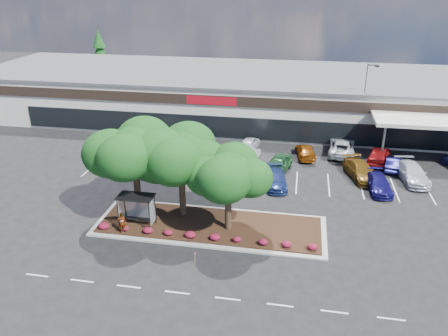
% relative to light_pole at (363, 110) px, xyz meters
% --- Properties ---
extents(ground, '(160.00, 160.00, 0.00)m').
position_rel_light_pole_xyz_m(ground, '(-11.37, -25.27, -4.15)').
color(ground, black).
rests_on(ground, ground).
extents(retail_store, '(80.40, 25.20, 6.25)m').
position_rel_light_pole_xyz_m(retail_store, '(-11.30, 8.64, -1.00)').
color(retail_store, silver).
rests_on(retail_store, ground).
extents(landscape_island, '(18.00, 6.00, 0.26)m').
position_rel_light_pole_xyz_m(landscape_island, '(-13.37, -21.27, -4.03)').
color(landscape_island, '#ACACA6').
rests_on(landscape_island, ground).
extents(lane_markings, '(33.12, 20.06, 0.01)m').
position_rel_light_pole_xyz_m(lane_markings, '(-11.51, -14.85, -4.14)').
color(lane_markings, silver).
rests_on(lane_markings, ground).
extents(shrub_row, '(17.00, 0.80, 0.50)m').
position_rel_light_pole_xyz_m(shrub_row, '(-13.37, -23.37, -3.64)').
color(shrub_row, maroon).
rests_on(shrub_row, landscape_island).
extents(bus_shelter, '(2.75, 1.55, 2.59)m').
position_rel_light_pole_xyz_m(bus_shelter, '(-18.87, -22.32, -1.84)').
color(bus_shelter, black).
rests_on(bus_shelter, landscape_island).
extents(island_tree_west, '(7.20, 7.20, 7.89)m').
position_rel_light_pole_xyz_m(island_tree_west, '(-19.37, -20.77, 0.05)').
color(island_tree_west, '#143C13').
rests_on(island_tree_west, landscape_island).
extents(island_tree_mid, '(6.60, 6.60, 7.32)m').
position_rel_light_pole_xyz_m(island_tree_mid, '(-15.87, -20.07, -0.23)').
color(island_tree_mid, '#143C13').
rests_on(island_tree_mid, landscape_island).
extents(island_tree_east, '(5.80, 5.80, 6.50)m').
position_rel_light_pole_xyz_m(island_tree_east, '(-11.87, -21.57, -0.64)').
color(island_tree_east, '#143C13').
rests_on(island_tree_east, landscape_island).
extents(conifer_north_west, '(4.40, 4.40, 10.00)m').
position_rel_light_pole_xyz_m(conifer_north_west, '(-41.37, 20.73, 0.85)').
color(conifer_north_west, '#143C13').
rests_on(conifer_north_west, ground).
extents(person_waiting, '(0.72, 0.60, 1.68)m').
position_rel_light_pole_xyz_m(person_waiting, '(-19.67, -23.57, -3.05)').
color(person_waiting, '#594C47').
rests_on(person_waiting, landscape_island).
extents(light_pole, '(1.38, 0.87, 9.39)m').
position_rel_light_pole_xyz_m(light_pole, '(0.00, 0.00, 0.00)').
color(light_pole, '#ACACA6').
rests_on(light_pole, ground).
extents(survey_stake, '(0.08, 0.14, 1.03)m').
position_rel_light_pole_xyz_m(survey_stake, '(-13.34, -26.27, -3.49)').
color(survey_stake, '#A17B54').
rests_on(survey_stake, ground).
extents(car_0, '(3.87, 5.79, 1.56)m').
position_rel_light_pole_xyz_m(car_0, '(-26.17, -10.28, -3.37)').
color(car_0, white).
rests_on(car_0, ground).
extents(car_1, '(1.98, 4.36, 1.45)m').
position_rel_light_pole_xyz_m(car_1, '(-22.49, -11.92, -3.42)').
color(car_1, '#4F4F56').
rests_on(car_1, ground).
extents(car_2, '(2.04, 4.26, 1.35)m').
position_rel_light_pole_xyz_m(car_2, '(-19.84, -11.38, -3.48)').
color(car_2, slate).
rests_on(car_2, ground).
extents(car_3, '(4.17, 6.16, 1.57)m').
position_rel_light_pole_xyz_m(car_3, '(-11.50, -11.86, -3.37)').
color(car_3, '#AFB4BB').
rests_on(car_3, ground).
extents(car_4, '(3.14, 5.15, 1.64)m').
position_rel_light_pole_xyz_m(car_4, '(-8.85, -9.65, -3.33)').
color(car_4, '#21572D').
rests_on(car_4, ground).
extents(car_5, '(2.64, 4.97, 1.37)m').
position_rel_light_pole_xyz_m(car_5, '(-8.82, -12.88, -3.47)').
color(car_5, navy).
rests_on(car_5, ground).
extents(car_6, '(3.58, 5.66, 1.53)m').
position_rel_light_pole_xyz_m(car_6, '(-0.81, -9.65, -3.39)').
color(car_6, brown).
rests_on(car_6, ground).
extents(car_7, '(2.38, 4.92, 1.38)m').
position_rel_light_pole_xyz_m(car_7, '(0.53, -12.19, -3.46)').
color(car_7, '#131057').
rests_on(car_7, ground).
extents(car_8, '(3.00, 5.73, 1.59)m').
position_rel_light_pole_xyz_m(car_8, '(3.99, -9.41, -3.36)').
color(car_8, silver).
rests_on(car_8, ground).
extents(car_9, '(3.08, 5.22, 1.36)m').
position_rel_light_pole_xyz_m(car_9, '(-24.38, -6.72, -3.47)').
color(car_9, silver).
rests_on(car_9, ground).
extents(car_10, '(3.79, 5.63, 1.43)m').
position_rel_light_pole_xyz_m(car_10, '(-17.71, -6.01, -3.43)').
color(car_10, '#A3AAAF').
rests_on(car_10, ground).
extents(car_11, '(2.28, 4.35, 1.41)m').
position_rel_light_pole_xyz_m(car_11, '(-12.46, -3.87, -3.44)').
color(car_11, silver).
rests_on(car_11, ground).
extents(car_12, '(2.19, 4.28, 1.35)m').
position_rel_light_pole_xyz_m(car_12, '(-12.05, -7.43, -3.48)').
color(car_12, silver).
rests_on(car_12, ground).
extents(car_13, '(2.45, 4.80, 1.33)m').
position_rel_light_pole_xyz_m(car_13, '(-6.16, -5.16, -3.48)').
color(car_13, '#823C09').
rests_on(car_13, ground).
extents(car_14, '(3.26, 6.16, 1.65)m').
position_rel_light_pole_xyz_m(car_14, '(-2.23, -3.58, -3.32)').
color(car_14, '#A5ACB1').
rests_on(car_14, ground).
extents(car_15, '(2.19, 4.27, 1.34)m').
position_rel_light_pole_xyz_m(car_15, '(2.65, -6.86, -3.48)').
color(car_15, '#131154').
rests_on(car_15, ground).
extents(car_16, '(3.28, 5.35, 1.70)m').
position_rel_light_pole_xyz_m(car_16, '(1.51, -5.28, -3.30)').
color(car_16, maroon).
rests_on(car_16, ground).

